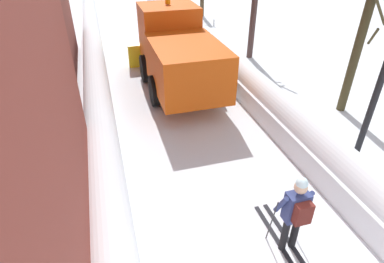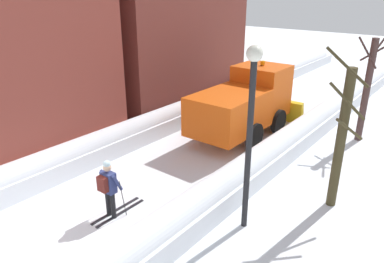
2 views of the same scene
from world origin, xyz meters
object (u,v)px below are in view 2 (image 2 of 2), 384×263
object	(u,v)px
skier	(109,186)
street_lamp	(251,119)
bare_tree_near	(341,138)
bare_tree_mid	(367,88)
traffic_light_pole	(75,78)
plow_truck	(245,103)

from	to	relation	value
skier	street_lamp	bearing A→B (deg)	31.85
skier	bare_tree_near	distance (m)	6.76
bare_tree_mid	traffic_light_pole	bearing A→B (deg)	-132.50
bare_tree_mid	bare_tree_near	bearing A→B (deg)	-82.04
street_lamp	plow_truck	bearing A→B (deg)	120.94
bare_tree_near	bare_tree_mid	distance (m)	5.92
traffic_light_pole	street_lamp	size ratio (longest dim) A/B	0.91
traffic_light_pole	bare_tree_mid	bearing A→B (deg)	47.50
street_lamp	traffic_light_pole	bearing A→B (deg)	-178.94
street_lamp	bare_tree_near	size ratio (longest dim) A/B	1.04
street_lamp	bare_tree_near	distance (m)	3.15
plow_truck	skier	world-z (taller)	plow_truck
plow_truck	street_lamp	bearing A→B (deg)	-59.06
traffic_light_pole	bare_tree_near	bearing A→B (deg)	17.28
street_lamp	bare_tree_near	xyz separation A→B (m)	(1.55, 2.56, -0.96)
traffic_light_pole	bare_tree_near	distance (m)	9.12
skier	street_lamp	distance (m)	4.42
plow_truck	street_lamp	size ratio (longest dim) A/B	1.19
traffic_light_pole	skier	bearing A→B (deg)	-26.23
skier	traffic_light_pole	size ratio (longest dim) A/B	0.40
skier	bare_tree_near	bearing A→B (deg)	43.62
skier	bare_tree_near	xyz separation A→B (m)	(4.82, 4.59, 1.22)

